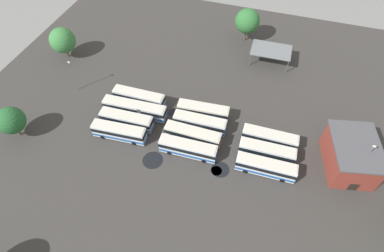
# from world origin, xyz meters

# --- Properties ---
(ground_plane) EXTENTS (109.97, 109.97, 0.00)m
(ground_plane) POSITION_xyz_m (0.00, 0.00, 0.00)
(ground_plane) COLOR #383533
(bus_row0_slot1) EXTENTS (11.44, 2.68, 3.52)m
(bus_row0_slot1) POSITION_xyz_m (-15.25, -2.20, 1.86)
(bus_row0_slot1) COLOR silver
(bus_row0_slot1) RESTS_ON ground_plane
(bus_row0_slot2) EXTENTS (11.31, 2.87, 3.52)m
(bus_row0_slot2) POSITION_xyz_m (-15.22, 1.38, 1.86)
(bus_row0_slot2) COLOR silver
(bus_row0_slot2) RESTS_ON ground_plane
(bus_row0_slot3) EXTENTS (11.70, 2.83, 3.52)m
(bus_row0_slot3) POSITION_xyz_m (-15.60, 5.09, 1.86)
(bus_row0_slot3) COLOR silver
(bus_row0_slot3) RESTS_ON ground_plane
(bus_row1_slot0) EXTENTS (11.69, 3.42, 3.52)m
(bus_row1_slot0) POSITION_xyz_m (0.11, -5.28, 1.86)
(bus_row1_slot0) COLOR silver
(bus_row1_slot0) RESTS_ON ground_plane
(bus_row1_slot1) EXTENTS (11.62, 2.92, 3.52)m
(bus_row1_slot1) POSITION_xyz_m (-0.18, -1.72, 1.86)
(bus_row1_slot1) COLOR silver
(bus_row1_slot1) RESTS_ON ground_plane
(bus_row1_slot2) EXTENTS (12.00, 2.71, 3.52)m
(bus_row1_slot2) POSITION_xyz_m (0.26, 1.93, 1.86)
(bus_row1_slot2) COLOR silver
(bus_row1_slot2) RESTS_ON ground_plane
(bus_row1_slot3) EXTENTS (11.97, 2.97, 3.52)m
(bus_row1_slot3) POSITION_xyz_m (0.15, 5.49, 1.86)
(bus_row1_slot3) COLOR silver
(bus_row1_slot3) RESTS_ON ground_plane
(bus_row2_slot0) EXTENTS (12.28, 2.72, 3.52)m
(bus_row2_slot0) POSITION_xyz_m (15.56, -4.77, 1.86)
(bus_row2_slot0) COLOR silver
(bus_row2_slot0) RESTS_ON ground_plane
(bus_row2_slot1) EXTENTS (14.69, 3.30, 3.52)m
(bus_row2_slot1) POSITION_xyz_m (15.00, -1.29, 1.86)
(bus_row2_slot1) COLOR silver
(bus_row2_slot1) RESTS_ON ground_plane
(bus_row2_slot2) EXTENTS (11.82, 3.08, 3.52)m
(bus_row2_slot2) POSITION_xyz_m (15.36, 2.34, 1.86)
(bus_row2_slot2) COLOR silver
(bus_row2_slot2) RESTS_ON ground_plane
(bus_row2_slot3) EXTENTS (11.74, 3.42, 3.52)m
(bus_row2_slot3) POSITION_xyz_m (15.41, 5.88, 1.86)
(bus_row2_slot3) COLOR silver
(bus_row2_slot3) RESTS_ON ground_plane
(depot_building) EXTENTS (11.18, 13.63, 6.69)m
(depot_building) POSITION_xyz_m (-30.80, -1.58, 3.37)
(depot_building) COLOR maroon
(depot_building) RESTS_ON ground_plane
(maintenance_shelter) EXTENTS (10.47, 7.14, 3.88)m
(maintenance_shelter) POSITION_xyz_m (-11.17, -29.53, 3.70)
(maintenance_shelter) COLOR slate
(maintenance_shelter) RESTS_ON ground_plane
(lamp_post_mid_lot) EXTENTS (0.56, 0.28, 8.35)m
(lamp_post_mid_lot) POSITION_xyz_m (31.97, -4.65, 4.59)
(lamp_post_mid_lot) COLOR slate
(lamp_post_mid_lot) RESTS_ON ground_plane
(lamp_post_by_building) EXTENTS (0.56, 0.28, 8.83)m
(lamp_post_by_building) POSITION_xyz_m (-32.69, -0.40, 4.84)
(lamp_post_by_building) COLOR slate
(lamp_post_by_building) RESTS_ON ground_plane
(tree_east_edge) EXTENTS (6.63, 6.63, 8.48)m
(tree_east_edge) POSITION_xyz_m (41.42, -15.03, 5.15)
(tree_east_edge) COLOR brown
(tree_east_edge) RESTS_ON ground_plane
(tree_northwest) EXTENTS (5.81, 5.81, 7.62)m
(tree_northwest) POSITION_xyz_m (36.56, 11.85, 4.70)
(tree_northwest) COLOR brown
(tree_northwest) RESTS_ON ground_plane
(tree_west_edge) EXTENTS (6.77, 6.77, 9.53)m
(tree_west_edge) POSITION_xyz_m (-3.03, -37.13, 6.13)
(tree_west_edge) COLOR brown
(tree_west_edge) RESTS_ON ground_plane
(puddle_centre_drain) EXTENTS (2.27, 2.27, 0.01)m
(puddle_centre_drain) POSITION_xyz_m (-6.50, 7.69, 0.00)
(puddle_centre_drain) COLOR black
(puddle_centre_drain) RESTS_ON ground_plane
(puddle_between_rows) EXTENTS (3.73, 3.73, 0.01)m
(puddle_between_rows) POSITION_xyz_m (-7.17, 7.19, 0.00)
(puddle_between_rows) COLOR black
(puddle_between_rows) RESTS_ON ground_plane
(puddle_near_shelter) EXTENTS (2.54, 2.54, 0.01)m
(puddle_near_shelter) POSITION_xyz_m (6.91, -4.29, 0.00)
(puddle_near_shelter) COLOR black
(puddle_near_shelter) RESTS_ON ground_plane
(puddle_front_lane) EXTENTS (4.24, 4.24, 0.01)m
(puddle_front_lane) POSITION_xyz_m (6.54, 9.24, 0.00)
(puddle_front_lane) COLOR black
(puddle_front_lane) RESTS_ON ground_plane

